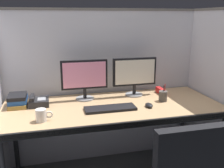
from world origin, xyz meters
The scene contains 12 objects.
cubicle_partition_rear centered at (0.00, 0.74, 0.79)m, with size 2.21×0.06×1.57m.
cubicle_partition_right centered at (0.99, 0.20, 0.79)m, with size 0.06×1.41×1.57m.
desk centered at (0.00, 0.29, 0.69)m, with size 1.90×0.80×0.74m.
monitor_left centered at (-0.22, 0.52, 0.96)m, with size 0.43×0.17×0.37m.
monitor_right centered at (0.27, 0.53, 0.96)m, with size 0.43×0.17×0.37m.
keyboard_main centered at (-0.05, 0.20, 0.75)m, with size 0.43×0.15×0.02m, color black.
computer_mouse centered at (0.29, 0.18, 0.76)m, with size 0.06×0.10×0.04m.
book_stack centered at (-0.81, 0.48, 0.79)m, with size 0.15×0.23×0.10m.
pen_cup centered at (0.47, 0.30, 0.79)m, with size 0.08×0.08×0.16m.
coffee_mug centered at (-0.60, 0.08, 0.79)m, with size 0.13×0.08×0.09m.
red_stapler centered at (0.55, 0.52, 0.77)m, with size 0.04×0.15×0.06m, color red.
desk_phone centered at (-0.64, 0.46, 0.77)m, with size 0.17×0.19×0.09m.
Camera 1 is at (-0.52, -1.75, 1.50)m, focal length 40.80 mm.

